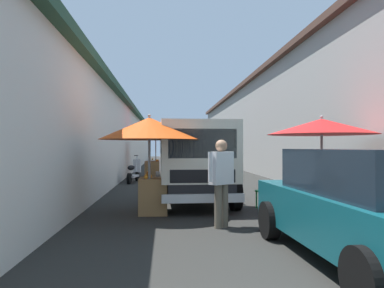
{
  "coord_description": "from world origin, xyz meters",
  "views": [
    {
      "loc": [
        -1.01,
        1.55,
        1.47
      ],
      "look_at": [
        11.81,
        0.59,
        1.59
      ],
      "focal_mm": 34.13,
      "sensor_mm": 36.0,
      "label": 1
    }
  ],
  "objects": [
    {
      "name": "hatchback_car",
      "position": [
        3.42,
        -1.04,
        0.74
      ],
      "size": [
        3.97,
        2.03,
        1.45
      ],
      "color": "#0F4C56",
      "rests_on": "ground"
    },
    {
      "name": "fruit_stall_near_right",
      "position": [
        17.42,
        2.03,
        1.64
      ],
      "size": [
        2.26,
        2.26,
        2.3
      ],
      "color": "#9E9EA3",
      "rests_on": "ground"
    },
    {
      "name": "ground",
      "position": [
        13.5,
        0.0,
        0.0
      ],
      "size": [
        90.0,
        90.0,
        0.0
      ],
      "primitive_type": "plane",
      "color": "#282826"
    },
    {
      "name": "fruit_stall_mid_lane",
      "position": [
        7.05,
        -2.04,
        1.68
      ],
      "size": [
        2.47,
        2.47,
        2.2
      ],
      "color": "#9E9EA3",
      "rests_on": "ground"
    },
    {
      "name": "fruit_stall_near_left",
      "position": [
        6.97,
        1.87,
        1.68
      ],
      "size": [
        2.19,
        2.19,
        2.2
      ],
      "color": "#9E9EA3",
      "rests_on": "ground"
    },
    {
      "name": "vendor_by_crates",
      "position": [
        5.61,
        0.51,
        0.93
      ],
      "size": [
        0.44,
        0.53,
        1.61
      ],
      "color": "#665B4C",
      "rests_on": "ground"
    },
    {
      "name": "building_left_whitewash",
      "position": [
        15.75,
        6.91,
        1.88
      ],
      "size": [
        49.8,
        7.5,
        3.75
      ],
      "color": "silver",
      "rests_on": "ground"
    },
    {
      "name": "delivery_truck",
      "position": [
        8.12,
        0.78,
        1.04
      ],
      "size": [
        4.97,
        2.07,
        2.08
      ],
      "color": "black",
      "rests_on": "ground"
    },
    {
      "name": "building_right_concrete",
      "position": [
        15.75,
        -6.91,
        2.76
      ],
      "size": [
        49.8,
        7.5,
        5.5
      ],
      "color": "gray",
      "rests_on": "ground"
    },
    {
      "name": "parked_scooter",
      "position": [
        14.39,
        2.85,
        0.45
      ],
      "size": [
        1.68,
        0.52,
        1.14
      ],
      "color": "black",
      "rests_on": "ground"
    },
    {
      "name": "plastic_stool",
      "position": [
        7.65,
        -0.77,
        0.33
      ],
      "size": [
        0.3,
        0.3,
        0.43
      ],
      "color": "#1E8C3F",
      "rests_on": "ground"
    }
  ]
}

